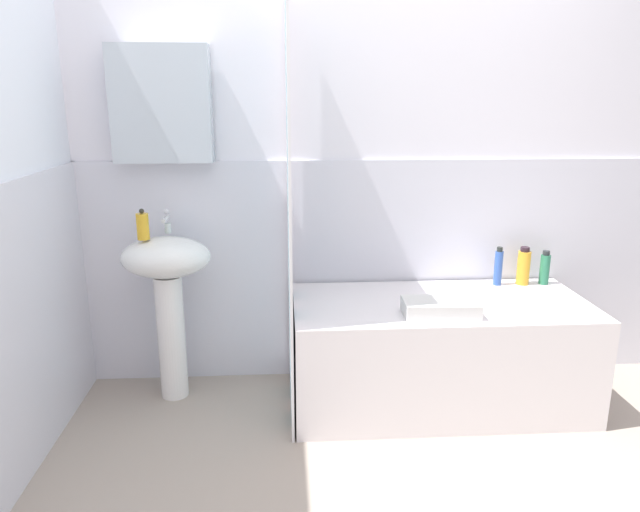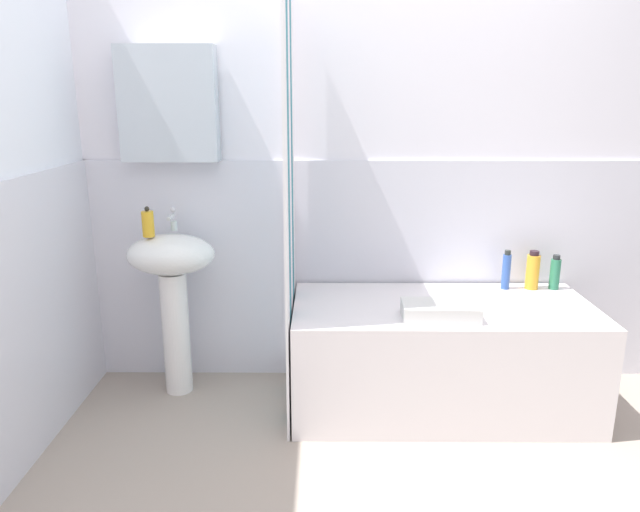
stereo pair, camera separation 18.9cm
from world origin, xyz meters
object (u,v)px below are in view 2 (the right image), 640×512
object	(u,v)px
conditioner_bottle	(506,271)
soap_dispenser	(148,223)
shampoo_bottle	(555,273)
sink	(172,279)
bathtub	(440,356)
lotion_bottle	(533,271)
towel_folded	(440,311)

from	to	relation	value
conditioner_bottle	soap_dispenser	bearing A→B (deg)	-175.90
conditioner_bottle	shampoo_bottle	bearing A→B (deg)	-0.26
sink	conditioner_bottle	distance (m)	1.73
bathtub	lotion_bottle	distance (m)	0.68
shampoo_bottle	towel_folded	distance (m)	0.80
soap_dispenser	shampoo_bottle	size ratio (longest dim) A/B	0.82
bathtub	towel_folded	distance (m)	0.36
bathtub	shampoo_bottle	bearing A→B (deg)	21.40
lotion_bottle	soap_dispenser	bearing A→B (deg)	-176.09
bathtub	conditioner_bottle	xyz separation A→B (m)	(0.37, 0.25, 0.37)
soap_dispenser	bathtub	world-z (taller)	soap_dispenser
bathtub	towel_folded	world-z (taller)	towel_folded
sink	lotion_bottle	world-z (taller)	sink
soap_dispenser	shampoo_bottle	xyz separation A→B (m)	(2.07, 0.13, -0.29)
soap_dispenser	lotion_bottle	world-z (taller)	soap_dispenser
lotion_bottle	shampoo_bottle	bearing A→B (deg)	-2.27
soap_dispenser	conditioner_bottle	xyz separation A→B (m)	(1.82, 0.13, -0.28)
soap_dispenser	bathtub	distance (m)	1.59
lotion_bottle	towel_folded	xyz separation A→B (m)	(-0.56, -0.43, -0.06)
conditioner_bottle	towel_folded	size ratio (longest dim) A/B	0.61
sink	conditioner_bottle	xyz separation A→B (m)	(1.72, 0.10, 0.02)
bathtub	shampoo_bottle	xyz separation A→B (m)	(0.63, 0.25, 0.36)
soap_dispenser	conditioner_bottle	bearing A→B (deg)	4.10
sink	lotion_bottle	distance (m)	1.87
towel_folded	conditioner_bottle	bearing A→B (deg)	45.45
shampoo_bottle	bathtub	bearing A→B (deg)	-158.60
sink	soap_dispenser	size ratio (longest dim) A/B	5.65
bathtub	soap_dispenser	bearing A→B (deg)	175.40
sink	shampoo_bottle	distance (m)	1.98
sink	bathtub	size ratio (longest dim) A/B	0.59
bathtub	towel_folded	size ratio (longest dim) A/B	4.23
sink	towel_folded	world-z (taller)	sink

